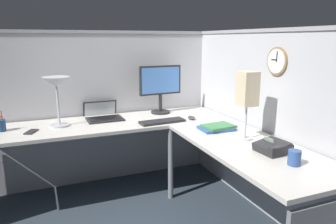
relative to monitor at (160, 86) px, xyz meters
The scene contains 16 objects.
ground_plane 1.23m from the monitor, 110.84° to the right, with size 6.80×6.80×0.00m, color #2D3842.
cubicle_wall_back 0.69m from the monitor, 159.11° to the left, with size 2.57×0.12×1.58m.
cubicle_wall_right 1.12m from the monitor, 55.22° to the right, with size 0.12×2.37×1.58m.
desk 0.88m from the monitor, 119.55° to the right, with size 2.35×2.15×0.73m.
monitor is the anchor object (origin of this frame).
laptop 0.67m from the monitor, behind, with size 0.35×0.39×0.22m.
keyboard 0.49m from the monitor, 108.63° to the right, with size 0.43×0.14×0.02m, color #232326.
computer_mouse 0.50m from the monitor, 64.01° to the right, with size 0.06×0.10×0.03m, color #38383D.
desk_lamp_dome 1.04m from the monitor, behind, with size 0.24×0.24×0.44m.
pen_cup 1.52m from the monitor, behind, with size 0.08×0.08×0.18m.
cell_phone 1.32m from the monitor, 168.58° to the right, with size 0.07×0.14×0.01m, color black.
office_phone 1.47m from the monitor, 78.80° to the right, with size 0.20×0.21×0.11m.
book_stack 0.86m from the monitor, 74.04° to the right, with size 0.30×0.23×0.04m.
desk_lamp_paper 1.14m from the monitor, 75.28° to the right, with size 0.13×0.13×0.53m.
coffee_mug 1.69m from the monitor, 81.10° to the right, with size 0.08×0.08×0.10m, color #2D4C8C.
wall_clock 1.25m from the monitor, 61.85° to the right, with size 0.04×0.22×0.22m.
Camera 1 is at (-0.93, -2.43, 1.50)m, focal length 33.98 mm.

